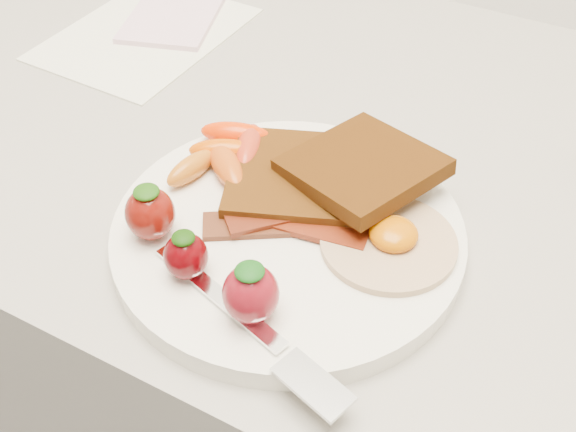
% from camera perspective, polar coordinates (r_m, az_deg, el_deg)
% --- Properties ---
extents(counter, '(2.00, 0.60, 0.90)m').
position_cam_1_polar(counter, '(1.00, 3.32, -14.82)').
color(counter, gray).
rests_on(counter, ground).
extents(plate, '(0.27, 0.27, 0.02)m').
position_cam_1_polar(plate, '(0.56, 0.00, -1.43)').
color(plate, white).
rests_on(plate, counter).
extents(toast_lower, '(0.14, 0.14, 0.01)m').
position_cam_1_polar(toast_lower, '(0.58, 0.64, 3.11)').
color(toast_lower, black).
rests_on(toast_lower, plate).
extents(toast_upper, '(0.13, 0.13, 0.02)m').
position_cam_1_polar(toast_upper, '(0.57, 5.89, 3.88)').
color(toast_upper, black).
rests_on(toast_upper, toast_lower).
extents(fried_egg, '(0.13, 0.13, 0.02)m').
position_cam_1_polar(fried_egg, '(0.54, 8.05, -1.90)').
color(fried_egg, beige).
rests_on(fried_egg, plate).
extents(bacon_strips, '(0.13, 0.11, 0.01)m').
position_cam_1_polar(bacon_strips, '(0.55, 0.13, -0.17)').
color(bacon_strips, '#43160A').
rests_on(bacon_strips, plate).
extents(baby_carrots, '(0.08, 0.10, 0.02)m').
position_cam_1_polar(baby_carrots, '(0.60, -4.82, 5.06)').
color(baby_carrots, '#D74F00').
rests_on(baby_carrots, plate).
extents(strawberries, '(0.14, 0.07, 0.05)m').
position_cam_1_polar(strawberries, '(0.50, -7.26, -2.90)').
color(strawberries, '#620D07').
rests_on(strawberries, plate).
extents(fork, '(0.18, 0.08, 0.00)m').
position_cam_1_polar(fork, '(0.48, -2.31, -9.25)').
color(fork, white).
rests_on(fork, plate).
extents(paper_sheet, '(0.17, 0.23, 0.00)m').
position_cam_1_polar(paper_sheet, '(0.83, -11.18, 13.94)').
color(paper_sheet, white).
rests_on(paper_sheet, counter).
extents(notepad, '(0.13, 0.16, 0.01)m').
position_cam_1_polar(notepad, '(0.86, -9.01, 15.40)').
color(notepad, silver).
rests_on(notepad, paper_sheet).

